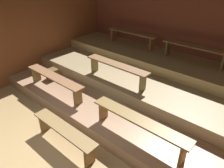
# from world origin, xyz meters

# --- Properties ---
(ground) EXTENTS (6.99, 5.92, 0.08)m
(ground) POSITION_xyz_m (0.00, 2.56, -0.04)
(ground) COLOR tan
(wall_back) EXTENTS (6.99, 0.06, 2.65)m
(wall_back) POSITION_xyz_m (0.00, 5.15, 1.32)
(wall_back) COLOR brown
(wall_back) RESTS_ON ground
(wall_left) EXTENTS (0.06, 5.92, 2.65)m
(wall_left) POSITION_xyz_m (-3.13, 2.56, 1.32)
(wall_left) COLOR brown
(wall_left) RESTS_ON ground
(platform_lower) EXTENTS (6.19, 3.83, 0.28)m
(platform_lower) POSITION_xyz_m (0.00, 3.21, 0.14)
(platform_lower) COLOR #A58162
(platform_lower) RESTS_ON ground
(platform_middle) EXTENTS (6.19, 2.64, 0.28)m
(platform_middle) POSITION_xyz_m (0.00, 3.80, 0.42)
(platform_middle) COLOR tan
(platform_middle) RESTS_ON platform_lower
(platform_upper) EXTENTS (6.19, 1.37, 0.28)m
(platform_upper) POSITION_xyz_m (0.00, 4.43, 0.70)
(platform_upper) COLOR tan
(platform_upper) RESTS_ON platform_middle
(bench_floor_center) EXTENTS (1.63, 0.28, 0.45)m
(bench_floor_center) POSITION_xyz_m (0.18, 0.86, 0.35)
(bench_floor_center) COLOR olive
(bench_floor_center) RESTS_ON ground
(bench_lower_left) EXTENTS (2.01, 0.28, 0.45)m
(bench_lower_left) POSITION_xyz_m (-1.30, 1.73, 0.64)
(bench_lower_left) COLOR #8F6341
(bench_lower_left) RESTS_ON platform_lower
(bench_lower_right) EXTENTS (2.01, 0.28, 0.45)m
(bench_lower_right) POSITION_xyz_m (1.30, 1.73, 0.64)
(bench_lower_right) COLOR olive
(bench_lower_right) RESTS_ON platform_lower
(bench_middle_center) EXTENTS (1.83, 0.28, 0.45)m
(bench_middle_center) POSITION_xyz_m (-0.17, 2.85, 0.92)
(bench_middle_center) COLOR brown
(bench_middle_center) RESTS_ON platform_middle
(bench_upper_left) EXTENTS (1.79, 0.28, 0.45)m
(bench_upper_left) POSITION_xyz_m (-1.05, 4.65, 1.20)
(bench_upper_left) COLOR olive
(bench_upper_left) RESTS_ON platform_upper
(bench_upper_right) EXTENTS (1.79, 0.28, 0.45)m
(bench_upper_right) POSITION_xyz_m (1.05, 4.65, 1.20)
(bench_upper_right) COLOR olive
(bench_upper_right) RESTS_ON platform_upper
(wooden_crate_lower) EXTENTS (0.28, 0.28, 0.28)m
(wooden_crate_lower) POSITION_xyz_m (-1.98, 2.12, 0.42)
(wooden_crate_lower) COLOR brown
(wooden_crate_lower) RESTS_ON platform_lower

